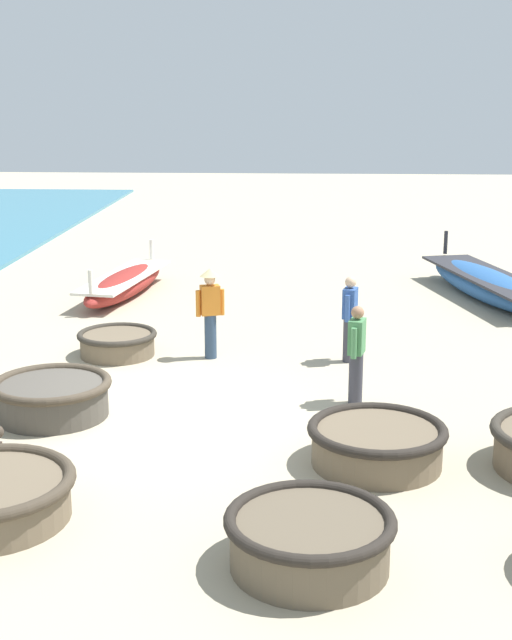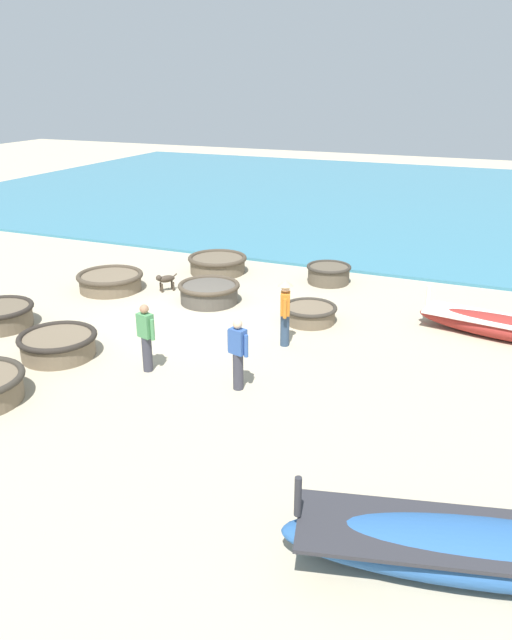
% 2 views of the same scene
% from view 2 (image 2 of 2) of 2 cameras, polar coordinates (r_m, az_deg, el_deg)
% --- Properties ---
extents(ground_plane, '(80.00, 80.00, 0.00)m').
position_cam_2_polar(ground_plane, '(17.00, -5.70, 0.09)').
color(ground_plane, tan).
extents(sea, '(28.00, 52.00, 0.10)m').
position_cam_2_polar(sea, '(34.47, 16.81, 10.30)').
color(sea, teal).
rests_on(sea, ground).
extents(coracle_center, '(1.84, 1.84, 0.56)m').
position_cam_2_polar(coracle_center, '(15.31, -17.65, -2.10)').
color(coracle_center, brown).
rests_on(coracle_center, ground).
extents(coracle_far_right, '(1.42, 1.42, 0.58)m').
position_cam_2_polar(coracle_far_right, '(19.99, 6.66, 4.27)').
color(coracle_far_right, brown).
rests_on(coracle_far_right, ground).
extents(coracle_front_left, '(2.02, 2.02, 0.54)m').
position_cam_2_polar(coracle_front_left, '(19.69, -13.19, 3.52)').
color(coracle_front_left, brown).
rests_on(coracle_front_left, ground).
extents(coracle_beside_post, '(1.78, 1.78, 0.59)m').
position_cam_2_polar(coracle_beside_post, '(17.63, -22.40, 0.43)').
color(coracle_beside_post, brown).
rests_on(coracle_beside_post, ground).
extents(coracle_weathered, '(1.80, 1.80, 0.58)m').
position_cam_2_polar(coracle_weathered, '(18.14, -4.31, 2.58)').
color(coracle_weathered, '#4C473F').
rests_on(coracle_weathered, ground).
extents(coracle_nearest, '(1.47, 1.47, 0.46)m').
position_cam_2_polar(coracle_nearest, '(16.71, 4.92, 0.65)').
color(coracle_nearest, brown).
rests_on(coracle_nearest, ground).
extents(coracle_front_right, '(1.97, 1.97, 0.57)m').
position_cam_2_polar(coracle_front_right, '(20.97, -3.54, 5.19)').
color(coracle_front_right, brown).
rests_on(coracle_front_right, ground).
extents(long_boat_red_hull, '(2.52, 5.65, 1.22)m').
position_cam_2_polar(long_boat_red_hull, '(9.21, 20.63, -19.20)').
color(long_boat_red_hull, '#285693').
rests_on(long_boat_red_hull, ground).
extents(long_boat_white_hull, '(1.64, 4.55, 1.03)m').
position_cam_2_polar(long_boat_white_hull, '(16.78, 21.97, -0.63)').
color(long_boat_white_hull, maroon).
rests_on(long_boat_white_hull, ground).
extents(fisherman_crouching, '(0.30, 0.52, 1.57)m').
position_cam_2_polar(fisherman_crouching, '(13.88, -10.02, -1.45)').
color(fisherman_crouching, '#383842').
rests_on(fisherman_crouching, ground).
extents(fisherman_by_coracle, '(0.51, 0.36, 1.67)m').
position_cam_2_polar(fisherman_by_coracle, '(14.94, 2.68, 1.05)').
color(fisherman_by_coracle, '#2D425B').
rests_on(fisherman_by_coracle, ground).
extents(fisherman_standing_right, '(0.30, 0.52, 1.57)m').
position_cam_2_polar(fisherman_standing_right, '(12.87, -1.67, -2.99)').
color(fisherman_standing_right, '#383842').
rests_on(fisherman_standing_right, ground).
extents(dog, '(0.56, 0.49, 0.55)m').
position_cam_2_polar(dog, '(19.22, -8.29, 3.68)').
color(dog, '#3D3328').
rests_on(dog, ground).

